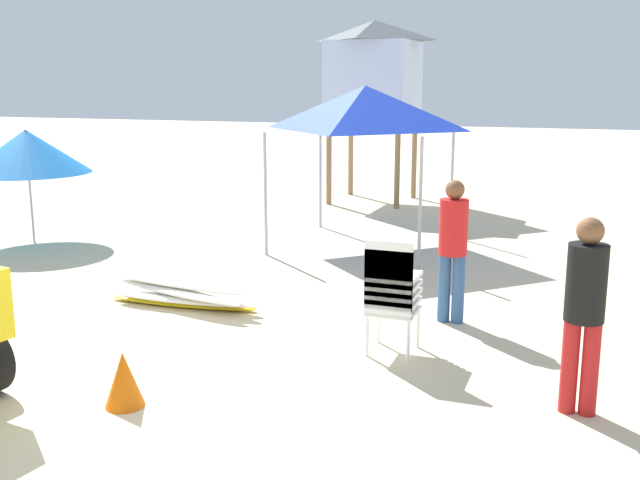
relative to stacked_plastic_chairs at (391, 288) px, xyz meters
The scene contains 9 objects.
ground 2.81m from the stacked_plastic_chairs, 151.83° to the right, with size 80.00×80.00×0.00m, color beige.
stacked_plastic_chairs is the anchor object (origin of this frame).
surfboard_pile 2.94m from the stacked_plastic_chairs, 166.43° to the left, with size 2.15×0.71×0.32m.
lifeguard_near_left 1.34m from the stacked_plastic_chairs, 73.68° to the left, with size 0.32×0.32×1.64m.
lifeguard_near_center 1.97m from the stacked_plastic_chairs, 22.58° to the right, with size 0.32×0.32×1.66m.
popup_canopy 5.37m from the stacked_plastic_chairs, 110.19° to the left, with size 2.51×2.51×2.64m.
lifeguard_tower 10.07m from the stacked_plastic_chairs, 107.58° to the left, with size 1.98×1.98×4.02m.
beach_umbrella_left 7.80m from the stacked_plastic_chairs, 156.86° to the left, with size 2.08×2.08×1.92m.
traffic_cone_near 2.70m from the stacked_plastic_chairs, 132.53° to the right, with size 0.34×0.34×0.48m, color orange.
Camera 1 is at (4.21, -5.60, 2.71)m, focal length 41.66 mm.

